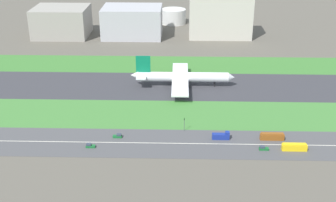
{
  "coord_description": "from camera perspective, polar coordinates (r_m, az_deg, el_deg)",
  "views": [
    {
      "loc": [
        11.99,
        -259.63,
        105.9
      ],
      "look_at": [
        5.72,
        -36.5,
        6.0
      ],
      "focal_mm": 47.56,
      "sensor_mm": 36.0,
      "label": 1
    }
  ],
  "objects": [
    {
      "name": "car_0",
      "position": [
        213.93,
        -9.96,
        -5.68
      ],
      "size": [
        4.4,
        1.8,
        2.0
      ],
      "rotation": [
        0.0,
        0.0,
        3.14
      ],
      "color": "#19662D",
      "rests_on": "highway"
    },
    {
      "name": "grass_median_north",
      "position": [
        318.94,
        -0.64,
        4.73
      ],
      "size": [
        280.0,
        36.0,
        0.1
      ],
      "primitive_type": "cube",
      "color": "#3D7A33",
      "rests_on": "ground_plane"
    },
    {
      "name": "office_tower",
      "position": [
        385.21,
        6.72,
        10.83
      ],
      "size": [
        52.27,
        25.93,
        36.93
      ],
      "primitive_type": "cube",
      "color": "beige",
      "rests_on": "ground_plane"
    },
    {
      "name": "hangar_building",
      "position": [
        387.27,
        -4.59,
        10.1
      ],
      "size": [
        49.97,
        36.67,
        25.25
      ],
      "primitive_type": "cube",
      "color": "#B2B2B7",
      "rests_on": "ground_plane"
    },
    {
      "name": "truck_0",
      "position": [
        219.12,
        6.84,
        -4.48
      ],
      "size": [
        8.4,
        2.5,
        4.0
      ],
      "color": "navy",
      "rests_on": "highway"
    },
    {
      "name": "car_1",
      "position": [
        220.56,
        -6.45,
        -4.48
      ],
      "size": [
        4.4,
        1.8,
        2.0
      ],
      "color": "#19662D",
      "rests_on": "highway"
    },
    {
      "name": "highway",
      "position": [
        214.89,
        -1.81,
        -5.41
      ],
      "size": [
        280.0,
        28.0,
        0.1
      ],
      "primitive_type": "cube",
      "color": "#4C4C4F",
      "rests_on": "ground_plane"
    },
    {
      "name": "grass_median_south",
      "position": [
        243.2,
        -1.38,
        -1.7
      ],
      "size": [
        280.0,
        36.0,
        0.1
      ],
      "primitive_type": "cube",
      "color": "#427F38",
      "rests_on": "ground_plane"
    },
    {
      "name": "bus_1",
      "position": [
        216.14,
        15.89,
        -5.7
      ],
      "size": [
        11.6,
        2.5,
        3.5
      ],
      "rotation": [
        0.0,
        0.0,
        3.14
      ],
      "color": "yellow",
      "rests_on": "highway"
    },
    {
      "name": "runway",
      "position": [
        280.63,
        -0.96,
        1.95
      ],
      "size": [
        280.0,
        46.0,
        0.1
      ],
      "primitive_type": "cube",
      "color": "#38383D",
      "rests_on": "ground_plane"
    },
    {
      "name": "traffic_light",
      "position": [
        224.01,
        2.1,
        -2.88
      ],
      "size": [
        0.36,
        0.5,
        7.2
      ],
      "color": "#4C4C51",
      "rests_on": "highway"
    },
    {
      "name": "airliner",
      "position": [
        278.1,
        1.64,
        3.1
      ],
      "size": [
        65.0,
        56.0,
        19.7
      ],
      "color": "white",
      "rests_on": "runway"
    },
    {
      "name": "terminal_building",
      "position": [
        398.45,
        -13.47,
        9.87
      ],
      "size": [
        45.71,
        38.14,
        24.6
      ],
      "primitive_type": "cube",
      "color": "#9E998E",
      "rests_on": "ground_plane"
    },
    {
      "name": "car_2",
      "position": [
        213.48,
        12.13,
        -5.94
      ],
      "size": [
        4.4,
        1.8,
        2.0
      ],
      "rotation": [
        0.0,
        0.0,
        3.14
      ],
      "color": "#19662D",
      "rests_on": "highway"
    },
    {
      "name": "fuel_tank_centre",
      "position": [
        430.98,
        5.57,
        10.84
      ],
      "size": [
        23.68,
        23.68,
        15.52
      ],
      "primitive_type": "cylinder",
      "color": "silver",
      "rests_on": "ground_plane"
    },
    {
      "name": "highway_centerline",
      "position": [
        214.86,
        -1.81,
        -5.4
      ],
      "size": [
        266.0,
        0.5,
        0.01
      ],
      "primitive_type": "cube",
      "color": "silver",
      "rests_on": "highway"
    },
    {
      "name": "bus_0",
      "position": [
        222.73,
        13.2,
        -4.45
      ],
      "size": [
        11.6,
        2.5,
        3.5
      ],
      "color": "brown",
      "rests_on": "highway"
    },
    {
      "name": "fuel_tank_west",
      "position": [
        430.23,
        0.72,
        10.8
      ],
      "size": [
        23.16,
        23.16,
        13.72
      ],
      "primitive_type": "cylinder",
      "color": "silver",
      "rests_on": "ground_plane"
    },
    {
      "name": "ground_plane",
      "position": [
        280.65,
        -0.96,
        1.94
      ],
      "size": [
        800.0,
        800.0,
        0.0
      ],
      "primitive_type": "plane",
      "color": "#5B564C"
    }
  ]
}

